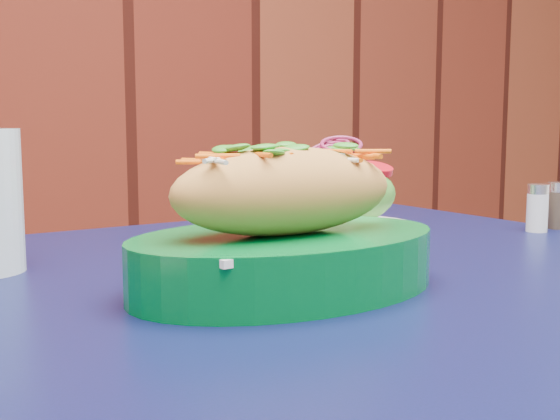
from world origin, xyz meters
TOP-DOWN VIEW (x-y plane):
  - cafe_table at (0.06, 1.72)m, footprint 0.85×0.85m
  - banh_mi_basket at (-0.04, 1.71)m, footprint 0.29×0.19m
  - salad_plate at (0.19, 1.91)m, footprint 0.21×0.21m
  - salt_shaker at (0.41, 1.77)m, footprint 0.03×0.03m
  - pepper_shaker at (0.46, 1.77)m, footprint 0.03×0.03m

SIDE VIEW (x-z plane):
  - cafe_table at x=0.06m, z-range 0.29..1.04m
  - salt_shaker at x=0.41m, z-range 0.75..0.81m
  - pepper_shaker at x=0.46m, z-range 0.75..0.81m
  - salad_plate at x=0.19m, z-range 0.73..0.85m
  - banh_mi_basket at x=-0.04m, z-range 0.73..0.86m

